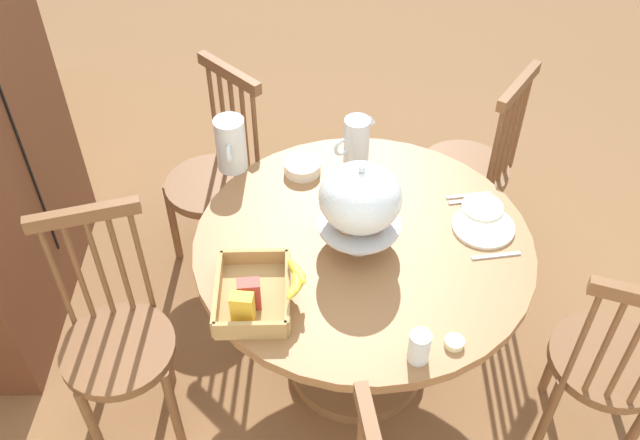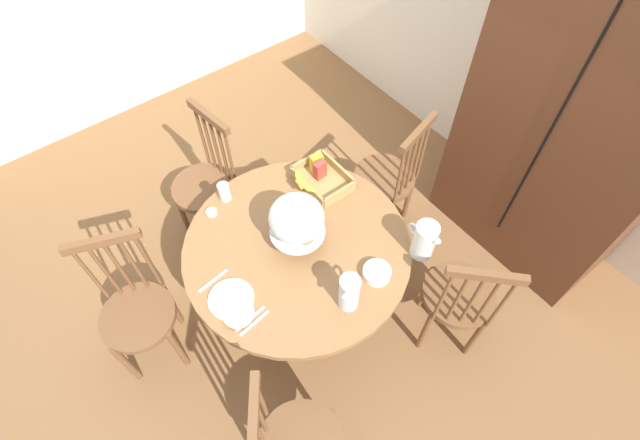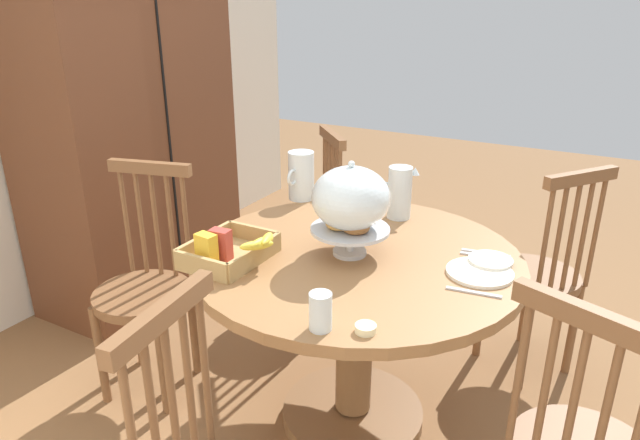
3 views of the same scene
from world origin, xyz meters
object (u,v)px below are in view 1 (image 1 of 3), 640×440
Objects in this scene: dining_table at (361,282)px; cereal_basket at (257,294)px; cereal_bowl at (302,167)px; windsor_chair_facing_door at (607,366)px; pastry_stand_with_dome at (360,201)px; butter_dish at (454,342)px; windsor_chair_far_side at (469,171)px; china_plate_large at (483,226)px; drinking_glass at (419,347)px; china_plate_small at (483,207)px; windsor_chair_host_seat at (215,183)px; milk_pitcher at (231,146)px; orange_juice_pitcher at (356,146)px; windsor_chair_near_window at (118,344)px.

dining_table is 0.52m from cereal_basket.
cereal_basket is at bearing 167.41° from cereal_bowl.
pastry_stand_with_dome is at bearing 69.17° from windsor_chair_facing_door.
cereal_bowl is 0.94m from butter_dish.
butter_dish is at bearing -151.67° from dining_table.
dining_table is at bearing 142.87° from windsor_chair_far_side.
china_plate_large is (0.39, 0.40, 0.29)m from windsor_chair_facing_door.
windsor_chair_far_side reaches higher than drinking_glass.
china_plate_small is (-0.57, 0.10, 0.30)m from windsor_chair_far_side.
pastry_stand_with_dome reaches higher than windsor_chair_host_seat.
milk_pitcher reaches higher than butter_dish.
windsor_chair_facing_door is 1.73m from windsor_chair_host_seat.
orange_juice_pitcher is at bearing 48.05° from windsor_chair_facing_door.
drinking_glass is at bearing -147.93° from windsor_chair_host_seat.
china_plate_small reaches higher than china_plate_large.
milk_pitcher reaches higher than china_plate_small.
milk_pitcher is 1.55× the size of cereal_bowl.
cereal_basket is at bearing 86.78° from windsor_chair_facing_door.
cereal_basket is 0.89m from china_plate_small.
butter_dish is at bearing -151.38° from cereal_bowl.
butter_dish is at bearing -102.34° from windsor_chair_near_window.
cereal_basket is (-0.98, 0.89, 0.33)m from windsor_chair_far_side.
drinking_glass is (-0.49, -0.13, 0.27)m from dining_table.
windsor_chair_far_side is 2.83× the size of pastry_stand_with_dome.
pastry_stand_with_dome is at bearing 98.77° from china_plate_large.
drinking_glass is at bearing -165.73° from dining_table.
milk_pitcher is at bearing 49.01° from dining_table.
milk_pitcher is at bearing 46.69° from pastry_stand_with_dome.
windsor_chair_far_side is 4.50× the size of milk_pitcher.
china_plate_small is (0.09, -0.01, 0.01)m from china_plate_large.
cereal_bowl is (0.39, 0.19, -0.18)m from pastry_stand_with_dome.
windsor_chair_host_seat is at bearing 66.89° from orange_juice_pitcher.
windsor_chair_near_window reaches higher than dining_table.
milk_pitcher is 1.45× the size of china_plate_small.
windsor_chair_facing_door reaches higher than milk_pitcher.
windsor_chair_far_side is 1.32m from drinking_glass.
cereal_basket is (0.07, 1.18, 0.33)m from windsor_chair_facing_door.
windsor_chair_facing_door is at bearing -125.05° from windsor_chair_host_seat.
windsor_chair_facing_door reaches higher than orange_juice_pitcher.
butter_dish is at bearing -106.54° from cereal_basket.
dining_table is 19.61× the size of butter_dish.
butter_dish is at bearing 100.75° from windsor_chair_facing_door.
orange_juice_pitcher is at bearing -113.11° from windsor_chair_host_seat.
windsor_chair_host_seat reaches higher than drinking_glass.
cereal_bowl is (0.24, 0.65, 0.01)m from china_plate_small.
pastry_stand_with_dome reaches higher than windsor_chair_far_side.
orange_juice_pitcher is 0.22m from cereal_bowl.
dining_table is 7.84× the size of china_plate_small.
milk_pitcher is at bearing 39.80° from butter_dish.
china_plate_large is at bearing 170.36° from windsor_chair_far_side.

